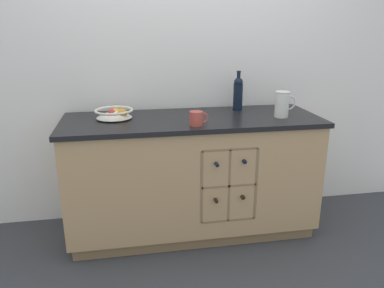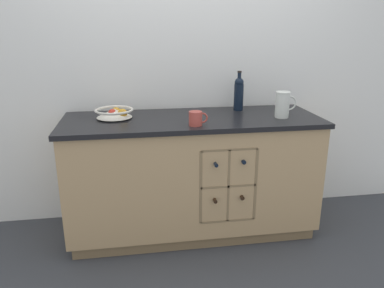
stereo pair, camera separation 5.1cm
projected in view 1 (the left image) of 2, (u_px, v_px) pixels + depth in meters
ground_plane at (192, 228)px, 3.05m from camera, size 14.00×14.00×0.00m
back_wall at (184, 65)px, 3.03m from camera, size 4.40×0.06×2.55m
kitchen_island at (192, 175)px, 2.90m from camera, size 1.90×0.71×0.93m
fruit_bowl at (114, 113)px, 2.73m from camera, size 0.28×0.28×0.08m
white_pitcher at (282, 104)px, 2.76m from camera, size 0.16×0.11×0.19m
ceramic_mug at (197, 118)px, 2.54m from camera, size 0.13×0.09×0.10m
standing_wine_bottle at (238, 93)px, 2.98m from camera, size 0.08×0.08×0.31m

